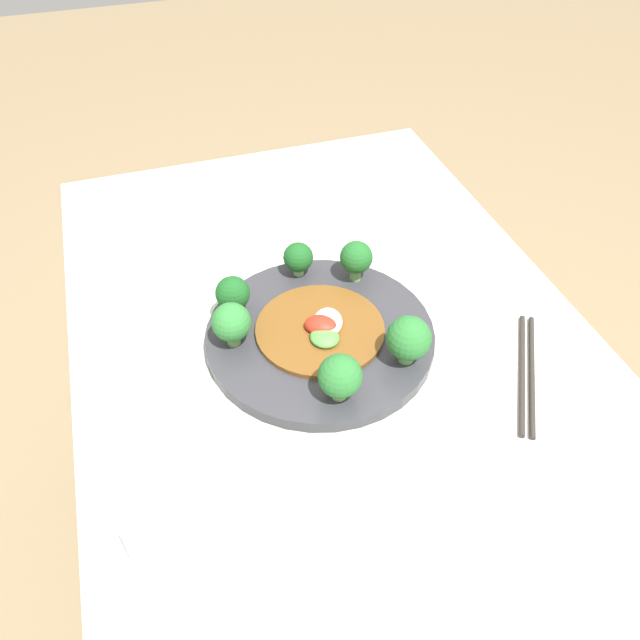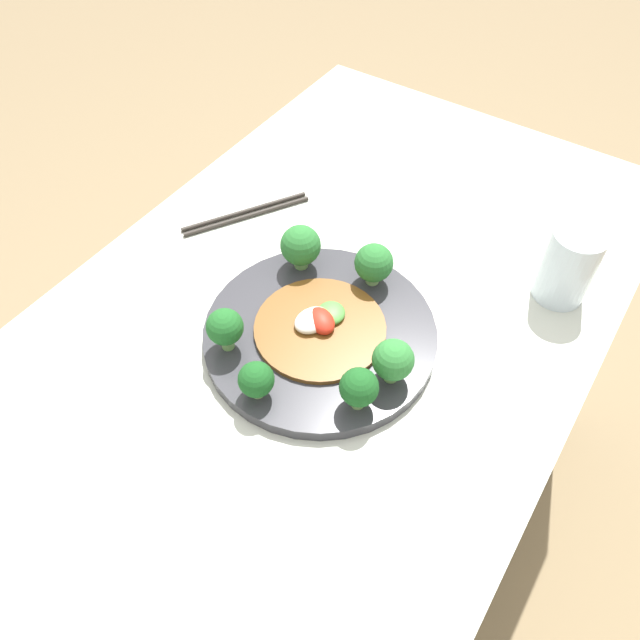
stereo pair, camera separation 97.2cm
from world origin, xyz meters
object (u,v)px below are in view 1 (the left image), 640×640
broccoli_north (231,323)px  broccoli_southeast (356,258)px  broccoli_west (340,376)px  drinking_glass (167,539)px  broccoli_northeast (233,294)px  plate (320,336)px  stirfry_center (322,328)px  broccoli_east (298,258)px  chopsticks (527,372)px  broccoli_southwest (409,339)px

broccoli_north → broccoli_southeast: same height
broccoli_west → drinking_glass: size_ratio=0.57×
broccoli_northeast → drinking_glass: (-0.32, 0.13, 0.00)m
plate → broccoli_north: (0.01, 0.11, 0.04)m
broccoli_southeast → stirfry_center: 0.12m
broccoli_west → broccoli_southeast: 0.22m
broccoli_west → drinking_glass: (-0.14, 0.22, 0.00)m
plate → stirfry_center: (-0.00, -0.00, 0.02)m
plate → broccoli_east: size_ratio=5.84×
chopsticks → broccoli_southwest: bearing=68.7°
broccoli_northeast → drinking_glass: bearing=157.6°
broccoli_northeast → drinking_glass: 0.34m
broccoli_southwest → broccoli_north: (0.10, 0.20, -0.00)m
broccoli_east → chopsticks: bearing=-139.3°
broccoli_southwest → broccoli_southeast: broccoli_southwest is taller
broccoli_east → broccoli_southeast: size_ratio=0.83×
plate → broccoli_southwest: size_ratio=4.53×
broccoli_north → broccoli_east: bearing=-48.0°
broccoli_north → chopsticks: bearing=-114.0°
broccoli_north → broccoli_east: broccoli_north is taller
broccoli_northeast → stirfry_center: (-0.07, -0.10, -0.03)m
broccoli_west → stirfry_center: broccoli_west is taller
broccoli_southwest → chopsticks: broccoli_southwest is taller
plate → stirfry_center: stirfry_center is taller
chopsticks → stirfry_center: bearing=59.3°
broccoli_northeast → chopsticks: broccoli_northeast is taller
broccoli_east → broccoli_northeast: broccoli_northeast is taller
broccoli_southwest → stirfry_center: bearing=46.8°
stirfry_center → plate: bearing=34.9°
plate → chopsticks: 0.27m
broccoli_north → broccoli_southeast: size_ratio=1.00×
plate → broccoli_southeast: 0.13m
broccoli_southeast → broccoli_west: bearing=154.6°
stirfry_center → drinking_glass: (-0.25, 0.23, 0.03)m
broccoli_southwest → drinking_glass: bearing=117.8°
broccoli_southwest → stirfry_center: 0.12m
plate → broccoli_northeast: size_ratio=5.13×
broccoli_north → broccoli_northeast: (0.05, -0.01, -0.00)m
drinking_glass → plate: bearing=-42.7°
broccoli_southeast → broccoli_north: bearing=110.3°
plate → broccoli_north: broccoli_north is taller
drinking_glass → chopsticks: bearing=-76.4°
broccoli_southwest → drinking_glass: size_ratio=0.61×
broccoli_southwest → broccoli_east: bearing=21.3°
broccoli_north → chopsticks: (-0.15, -0.34, -0.05)m
broccoli_southwest → drinking_glass: drinking_glass is taller
broccoli_southeast → stirfry_center: size_ratio=0.36×
broccoli_east → plate: bearing=176.6°
broccoli_southwest → drinking_glass: 0.36m
broccoli_north → broccoli_northeast: broccoli_north is taller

